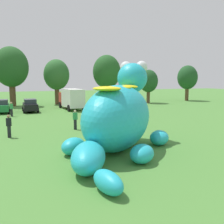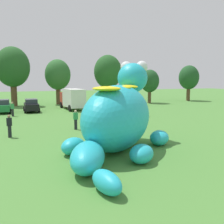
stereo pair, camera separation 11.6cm
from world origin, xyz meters
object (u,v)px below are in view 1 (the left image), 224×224
giant_inflatable_creature (118,117)px  car_black (30,105)px  spectator_by_cars (75,120)px  spectator_far_side (9,126)px  box_truck (71,98)px  car_green (2,106)px  spectator_mid_field (143,109)px  spectator_near_inflatable (12,109)px

giant_inflatable_creature → car_black: size_ratio=2.51×
spectator_by_cars → spectator_far_side: 5.41m
spectator_by_cars → box_truck: bearing=79.2°
spectator_far_side → spectator_by_cars: bearing=12.5°
car_green → spectator_far_side: bearing=-85.7°
spectator_mid_field → spectator_by_cars: (-9.06, -4.60, 0.00)m
box_truck → car_green: bearing=-176.7°
giant_inflatable_creature → car_green: 22.28m
box_truck → spectator_by_cars: 14.76m
spectator_near_inflatable → spectator_mid_field: bearing=-21.3°
giant_inflatable_creature → box_truck: 21.55m
car_green → car_black: bearing=-3.6°
spectator_near_inflatable → giant_inflatable_creature: bearing=-69.9°
car_black → giant_inflatable_creature: bearing=-79.0°
car_green → spectator_far_side: car_green is taller
giant_inflatable_creature → spectator_near_inflatable: 18.34m
spectator_near_inflatable → spectator_far_side: (-0.07, -11.34, 0.00)m
car_green → spectator_by_cars: 15.34m
car_black → spectator_far_side: 15.07m
giant_inflatable_creature → spectator_far_side: size_ratio=6.07×
box_truck → spectator_near_inflatable: (-7.98, -4.31, -0.75)m
spectator_near_inflatable → box_truck: bearing=28.4°
spectator_by_cars → car_black: bearing=102.1°
car_black → spectator_mid_field: car_black is taller
car_black → spectator_by_cars: bearing=-77.9°
giant_inflatable_creature → box_truck: size_ratio=1.59×
car_green → spectator_mid_field: (15.46, -9.34, -0.01)m
spectator_mid_field → giant_inflatable_creature: bearing=-124.5°
giant_inflatable_creature → car_black: giant_inflatable_creature is taller
box_truck → spectator_far_side: 17.61m
car_black → spectator_far_side: size_ratio=2.42×
giant_inflatable_creature → spectator_near_inflatable: giant_inflatable_creature is taller
giant_inflatable_creature → spectator_mid_field: size_ratio=6.07×
spectator_by_cars → spectator_far_side: bearing=-167.5°
car_green → car_black: size_ratio=0.99×
giant_inflatable_creature → spectator_by_cars: giant_inflatable_creature is taller
spectator_mid_field → spectator_by_cars: 10.16m
box_truck → giant_inflatable_creature: bearing=-94.5°
box_truck → spectator_near_inflatable: box_truck is taller
spectator_by_cars → spectator_far_side: same height
car_green → box_truck: bearing=3.3°
spectator_near_inflatable → spectator_far_side: size_ratio=1.00×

